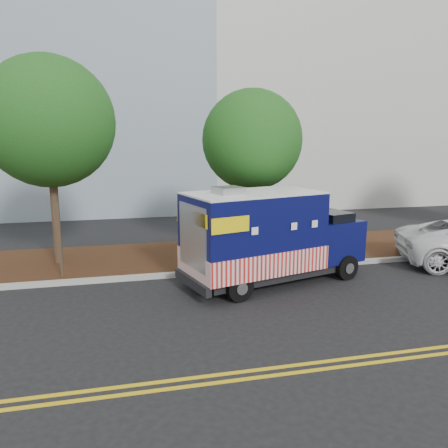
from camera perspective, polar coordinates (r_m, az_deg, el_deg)
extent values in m
plane|color=black|center=(12.65, 1.84, -8.34)|extent=(120.00, 120.00, 0.00)
cube|color=#9E9E99|center=(13.92, 0.35, -6.17)|extent=(120.00, 0.18, 0.15)
cube|color=black|center=(15.88, -1.42, -3.97)|extent=(120.00, 4.00, 0.15)
cube|color=gold|center=(8.79, 9.72, -17.67)|extent=(120.00, 0.10, 0.01)
cube|color=gold|center=(8.60, 10.40, -18.43)|extent=(120.00, 0.10, 0.01)
cylinder|color=#38281C|center=(15.29, -21.16, 1.47)|extent=(0.26, 0.26, 3.69)
sphere|color=#195217|center=(15.11, -21.94, 12.27)|extent=(4.12, 4.12, 4.12)
cylinder|color=#38281C|center=(15.89, 3.58, 1.78)|extent=(0.26, 0.26, 3.27)
sphere|color=#195217|center=(15.68, 3.69, 10.91)|extent=(3.54, 3.54, 3.54)
cube|color=#473828|center=(13.70, -20.61, -2.31)|extent=(0.06, 0.06, 2.40)
cube|color=black|center=(13.22, 6.71, -5.82)|extent=(5.29, 2.99, 0.25)
cube|color=#090C42|center=(12.47, 3.82, -0.93)|extent=(4.18, 3.00, 2.15)
cube|color=#B90E0B|center=(12.66, 3.77, -4.31)|extent=(4.23, 3.06, 0.67)
cube|color=white|center=(12.29, 3.88, 4.06)|extent=(4.18, 3.00, 0.05)
cube|color=#B7B7BA|center=(11.86, 0.59, 4.40)|extent=(0.88, 0.88, 0.20)
cube|color=#090C42|center=(14.18, 13.01, -1.76)|extent=(2.07, 2.29, 1.26)
cube|color=black|center=(14.03, 12.98, 0.61)|extent=(1.33, 1.93, 0.58)
cube|color=black|center=(14.83, 15.32, -2.99)|extent=(0.55, 1.75, 0.27)
cube|color=black|center=(11.91, -4.18, -7.58)|extent=(0.70, 1.99, 0.25)
cube|color=#B7B7BA|center=(11.57, -4.15, -1.66)|extent=(0.47, 1.56, 1.70)
cube|color=#B7B7BA|center=(13.49, 2.35, 0.20)|extent=(1.56, 0.47, 0.99)
cube|color=yellow|center=(10.80, 0.87, -0.14)|extent=(1.04, 0.31, 0.40)
cube|color=yellow|center=(12.67, -3.90, 1.52)|extent=(1.04, 0.31, 0.40)
cylinder|color=black|center=(13.78, 15.68, -5.47)|extent=(0.79, 0.44, 0.75)
cylinder|color=black|center=(15.08, 10.83, -3.81)|extent=(0.79, 0.44, 0.75)
cylinder|color=black|center=(11.56, 2.03, -8.28)|extent=(0.79, 0.44, 0.75)
cylinder|color=black|center=(13.08, -2.09, -5.94)|extent=(0.79, 0.44, 0.75)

